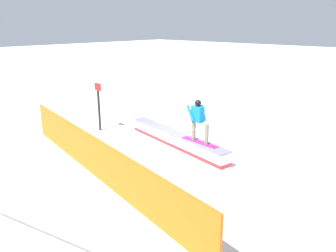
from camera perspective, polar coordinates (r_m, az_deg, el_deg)
ground_plane at (r=12.66m, az=1.35°, el=-3.58°), size 120.00×120.00×0.00m
grind_box at (r=12.57m, az=1.36°, el=-2.48°), size 5.13×1.43×0.57m
snowboarder at (r=11.35m, az=5.10°, el=1.14°), size 1.51×0.42×1.45m
safety_fence at (r=10.26m, az=-11.94°, el=-5.22°), size 10.11×1.89×1.26m
trail_marker at (r=14.66m, az=-11.50°, el=3.38°), size 0.40×0.10×2.03m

